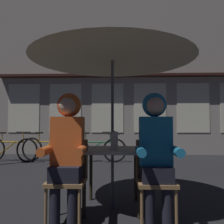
{
  "coord_description": "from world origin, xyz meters",
  "views": [
    {
      "loc": [
        0.09,
        -2.97,
        1.06
      ],
      "look_at": [
        0.0,
        -0.16,
        1.2
      ],
      "focal_mm": 37.55,
      "sensor_mm": 36.0,
      "label": 1
    }
  ],
  "objects_px": {
    "cafe_table": "(112,157)",
    "person_right_hooded": "(156,143)",
    "person_left_hooded": "(67,143)",
    "patio_umbrella": "(112,46)",
    "bicycle_second": "(48,149)",
    "lantern": "(114,139)",
    "bicycle_nearest": "(11,149)",
    "bicycle_third": "(96,149)",
    "chair_right": "(155,175)",
    "chair_left": "(68,175)"
  },
  "relations": [
    {
      "from": "bicycle_nearest",
      "to": "bicycle_third",
      "type": "relative_size",
      "value": 0.99
    },
    {
      "from": "lantern",
      "to": "person_right_hooded",
      "type": "xyz_separation_m",
      "value": [
        0.45,
        -0.39,
        -0.01
      ]
    },
    {
      "from": "person_left_hooded",
      "to": "bicycle_third",
      "type": "bearing_deg",
      "value": 91.22
    },
    {
      "from": "person_left_hooded",
      "to": "person_right_hooded",
      "type": "height_order",
      "value": "same"
    },
    {
      "from": "cafe_table",
      "to": "patio_umbrella",
      "type": "relative_size",
      "value": 0.32
    },
    {
      "from": "bicycle_nearest",
      "to": "person_left_hooded",
      "type": "bearing_deg",
      "value": -57.71
    },
    {
      "from": "bicycle_second",
      "to": "lantern",
      "type": "bearing_deg",
      "value": -61.53
    },
    {
      "from": "person_right_hooded",
      "to": "bicycle_nearest",
      "type": "bearing_deg",
      "value": 131.26
    },
    {
      "from": "cafe_table",
      "to": "person_right_hooded",
      "type": "distance_m",
      "value": 0.67
    },
    {
      "from": "chair_left",
      "to": "bicycle_nearest",
      "type": "relative_size",
      "value": 0.53
    },
    {
      "from": "cafe_table",
      "to": "chair_right",
      "type": "distance_m",
      "value": 0.62
    },
    {
      "from": "lantern",
      "to": "chair_left",
      "type": "relative_size",
      "value": 0.27
    },
    {
      "from": "chair_left",
      "to": "chair_right",
      "type": "height_order",
      "value": "same"
    },
    {
      "from": "lantern",
      "to": "chair_left",
      "type": "bearing_deg",
      "value": -146.35
    },
    {
      "from": "person_left_hooded",
      "to": "bicycle_second",
      "type": "bearing_deg",
      "value": 109.91
    },
    {
      "from": "patio_umbrella",
      "to": "person_right_hooded",
      "type": "xyz_separation_m",
      "value": [
        0.48,
        -0.43,
        -1.21
      ]
    },
    {
      "from": "bicycle_second",
      "to": "bicycle_third",
      "type": "distance_m",
      "value": 1.37
    },
    {
      "from": "bicycle_nearest",
      "to": "bicycle_second",
      "type": "bearing_deg",
      "value": 4.04
    },
    {
      "from": "bicycle_nearest",
      "to": "cafe_table",
      "type": "bearing_deg",
      "value": -49.75
    },
    {
      "from": "chair_right",
      "to": "bicycle_second",
      "type": "height_order",
      "value": "chair_right"
    },
    {
      "from": "chair_left",
      "to": "bicycle_nearest",
      "type": "xyz_separation_m",
      "value": [
        -2.47,
        3.86,
        -0.14
      ]
    },
    {
      "from": "person_right_hooded",
      "to": "bicycle_third",
      "type": "bearing_deg",
      "value": 105.01
    },
    {
      "from": "person_left_hooded",
      "to": "patio_umbrella",
      "type": "bearing_deg",
      "value": 41.57
    },
    {
      "from": "person_right_hooded",
      "to": "bicycle_nearest",
      "type": "xyz_separation_m",
      "value": [
        -3.43,
        3.92,
        -0.5
      ]
    },
    {
      "from": "bicycle_second",
      "to": "person_right_hooded",
      "type": "bearing_deg",
      "value": -58.92
    },
    {
      "from": "person_right_hooded",
      "to": "bicycle_nearest",
      "type": "relative_size",
      "value": 0.85
    },
    {
      "from": "person_left_hooded",
      "to": "person_right_hooded",
      "type": "xyz_separation_m",
      "value": [
        0.96,
        0.0,
        0.0
      ]
    },
    {
      "from": "bicycle_third",
      "to": "cafe_table",
      "type": "bearing_deg",
      "value": -80.77
    },
    {
      "from": "chair_left",
      "to": "bicycle_third",
      "type": "height_order",
      "value": "chair_left"
    },
    {
      "from": "person_left_hooded",
      "to": "bicycle_second",
      "type": "distance_m",
      "value": 4.27
    },
    {
      "from": "cafe_table",
      "to": "patio_umbrella",
      "type": "xyz_separation_m",
      "value": [
        0.0,
        0.0,
        1.42
      ]
    },
    {
      "from": "chair_right",
      "to": "person_left_hooded",
      "type": "height_order",
      "value": "person_left_hooded"
    },
    {
      "from": "patio_umbrella",
      "to": "person_left_hooded",
      "type": "xyz_separation_m",
      "value": [
        -0.48,
        -0.43,
        -1.21
      ]
    },
    {
      "from": "chair_right",
      "to": "person_right_hooded",
      "type": "relative_size",
      "value": 0.62
    },
    {
      "from": "patio_umbrella",
      "to": "person_left_hooded",
      "type": "bearing_deg",
      "value": -138.43
    },
    {
      "from": "cafe_table",
      "to": "person_left_hooded",
      "type": "height_order",
      "value": "person_left_hooded"
    },
    {
      "from": "patio_umbrella",
      "to": "lantern",
      "type": "height_order",
      "value": "patio_umbrella"
    },
    {
      "from": "lantern",
      "to": "bicycle_nearest",
      "type": "distance_m",
      "value": 4.64
    },
    {
      "from": "chair_right",
      "to": "bicycle_nearest",
      "type": "bearing_deg",
      "value": 131.67
    },
    {
      "from": "chair_right",
      "to": "bicycle_second",
      "type": "relative_size",
      "value": 0.53
    },
    {
      "from": "chair_left",
      "to": "cafe_table",
      "type": "bearing_deg",
      "value": 37.55
    },
    {
      "from": "cafe_table",
      "to": "chair_left",
      "type": "relative_size",
      "value": 0.85
    },
    {
      "from": "chair_right",
      "to": "bicycle_second",
      "type": "bearing_deg",
      "value": 121.45
    },
    {
      "from": "cafe_table",
      "to": "person_right_hooded",
      "type": "bearing_deg",
      "value": -41.57
    },
    {
      "from": "person_right_hooded",
      "to": "bicycle_third",
      "type": "relative_size",
      "value": 0.83
    },
    {
      "from": "lantern",
      "to": "bicycle_nearest",
      "type": "bearing_deg",
      "value": 130.23
    },
    {
      "from": "cafe_table",
      "to": "bicycle_third",
      "type": "bearing_deg",
      "value": 99.23
    },
    {
      "from": "lantern",
      "to": "bicycle_third",
      "type": "height_order",
      "value": "lantern"
    },
    {
      "from": "bicycle_nearest",
      "to": "bicycle_second",
      "type": "distance_m",
      "value": 1.03
    },
    {
      "from": "person_left_hooded",
      "to": "bicycle_nearest",
      "type": "height_order",
      "value": "person_left_hooded"
    }
  ]
}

